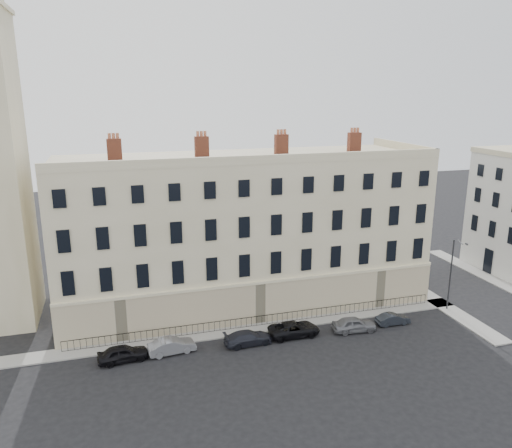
% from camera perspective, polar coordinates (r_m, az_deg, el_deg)
% --- Properties ---
extents(ground, '(160.00, 160.00, 0.00)m').
position_cam_1_polar(ground, '(44.97, 10.31, -13.36)').
color(ground, black).
rests_on(ground, ground).
extents(terrace, '(36.22, 12.22, 17.00)m').
position_cam_1_polar(terrace, '(50.57, -1.45, -0.70)').
color(terrace, beige).
rests_on(terrace, ground).
extents(pavement_terrace, '(48.00, 2.00, 0.12)m').
position_cam_1_polar(pavement_terrace, '(46.09, -4.04, -12.31)').
color(pavement_terrace, gray).
rests_on(pavement_terrace, ground).
extents(pavement_east_return, '(2.00, 24.00, 0.12)m').
position_cam_1_polar(pavement_east_return, '(57.40, 18.47, -7.40)').
color(pavement_east_return, gray).
rests_on(pavement_east_return, ground).
extents(pavement_adjacent, '(2.00, 20.00, 0.12)m').
position_cam_1_polar(pavement_adjacent, '(64.82, 24.79, -5.46)').
color(pavement_adjacent, gray).
rests_on(pavement_adjacent, ground).
extents(railings, '(35.00, 0.04, 0.96)m').
position_cam_1_polar(railings, '(47.12, 0.68, -10.96)').
color(railings, black).
rests_on(railings, ground).
extents(car_a, '(4.16, 2.01, 1.37)m').
position_cam_1_polar(car_a, '(42.90, -14.97, -14.09)').
color(car_a, black).
rests_on(car_a, ground).
extents(car_b, '(4.07, 1.80, 1.30)m').
position_cam_1_polar(car_b, '(43.25, -9.60, -13.57)').
color(car_b, slate).
rests_on(car_b, ground).
extents(car_c, '(4.28, 1.90, 1.22)m').
position_cam_1_polar(car_c, '(44.00, -0.91, -12.87)').
color(car_c, '#21232C').
rests_on(car_c, ground).
extents(car_d, '(4.63, 2.16, 1.28)m').
position_cam_1_polar(car_d, '(45.50, 4.38, -11.88)').
color(car_d, black).
rests_on(car_d, ground).
extents(car_e, '(4.16, 2.00, 1.37)m').
position_cam_1_polar(car_e, '(46.96, 11.15, -11.18)').
color(car_e, slate).
rests_on(car_e, ground).
extents(car_f, '(3.26, 1.18, 1.07)m').
position_cam_1_polar(car_f, '(49.13, 15.36, -10.42)').
color(car_f, '#20242B').
rests_on(car_f, ground).
extents(streetlamp, '(0.71, 1.50, 7.32)m').
position_cam_1_polar(streetlamp, '(52.54, 21.47, -5.11)').
color(streetlamp, '#2D2E32').
rests_on(streetlamp, ground).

